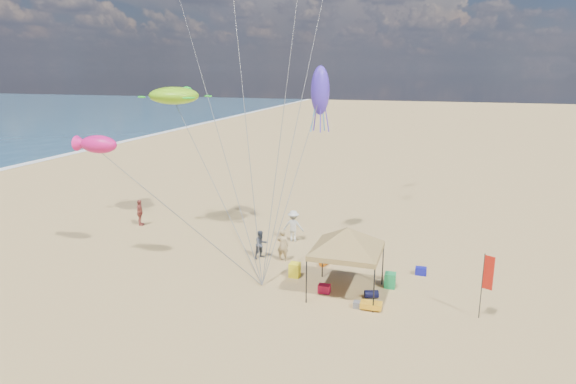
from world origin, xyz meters
name	(u,v)px	position (x,y,z in m)	size (l,w,h in m)	color
ground	(269,292)	(0.00, 0.00, 0.00)	(280.00, 280.00, 0.00)	tan
canopy_tent	(347,230)	(3.38, 0.92, 3.02)	(5.88, 5.88, 3.62)	black
feather_flag	(487,276)	(9.17, 0.15, 1.89)	(0.40, 0.20, 2.82)	black
cooler_red	(324,289)	(2.44, 0.69, 0.19)	(0.54, 0.38, 0.38)	#C10F37
cooler_blue	(421,271)	(6.55, 4.08, 0.19)	(0.54, 0.38, 0.38)	#111391
bag_navy	(371,294)	(4.57, 0.77, 0.18)	(0.36, 0.36, 0.60)	black
bag_orange	(325,262)	(1.73, 3.84, 0.18)	(0.36, 0.36, 0.60)	#C95E0B
chair_green	(390,280)	(5.24, 2.15, 0.35)	(0.50, 0.50, 0.70)	#198B47
chair_yellow	(295,270)	(0.65, 2.01, 0.35)	(0.50, 0.50, 0.70)	yellow
crate_grey	(357,305)	(4.13, -0.34, 0.14)	(0.34, 0.30, 0.28)	slate
beach_cart	(371,305)	(4.71, -0.33, 0.20)	(0.90, 0.50, 0.24)	orange
person_near_a	(283,245)	(-0.54, 3.83, 0.87)	(0.64, 0.42, 1.75)	tan
person_near_b	(261,244)	(-1.77, 3.83, 0.77)	(0.75, 0.58, 1.54)	#343A47
person_near_c	(293,226)	(-0.89, 6.97, 0.93)	(1.21, 0.69, 1.87)	beige
person_far_a	(140,213)	(-11.26, 6.94, 0.86)	(1.01, 0.42, 1.72)	#964139
turtle_kite	(174,96)	(-8.31, 6.93, 8.35)	(3.08, 2.46, 1.03)	#79C915
fish_kite	(99,144)	(-9.16, 0.85, 6.28)	(2.02, 1.01, 0.90)	#D91571
squid_kite	(320,90)	(0.34, 8.06, 8.72)	(1.05, 1.05, 2.74)	#492FD3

